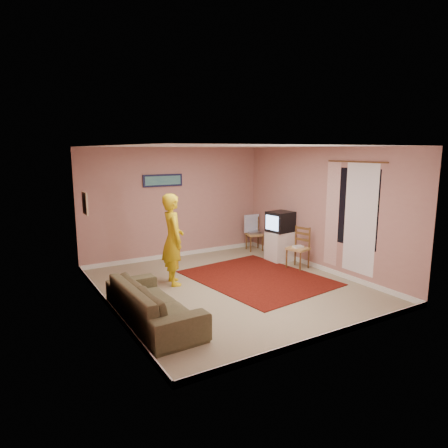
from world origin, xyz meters
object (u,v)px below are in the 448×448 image
tv_cabinet (280,246)px  crt_tv (280,222)px  chair_b (298,244)px  chair_a (255,230)px  sofa (153,303)px  person (173,239)px

tv_cabinet → crt_tv: size_ratio=1.14×
tv_cabinet → chair_b: chair_b is taller
tv_cabinet → chair_a: bearing=87.6°
chair_b → sofa: chair_b is taller
sofa → tv_cabinet: bearing=-67.1°
sofa → chair_a: bearing=-55.2°
crt_tv → sofa: crt_tv is taller
chair_a → person: size_ratio=0.26×
crt_tv → chair_a: bearing=79.7°
crt_tv → chair_a: crt_tv is taller
crt_tv → sofa: size_ratio=0.29×
crt_tv → person: size_ratio=0.34×
person → sofa: bearing=155.7°
tv_cabinet → sofa: (-3.75, -1.72, -0.04)m
chair_b → sofa: (-3.69, -1.03, -0.24)m
crt_tv → person: (-2.78, -0.26, -0.05)m
chair_b → sofa: size_ratio=0.24×
tv_cabinet → person: (-2.79, -0.26, 0.53)m
person → chair_b: bearing=-90.0°
tv_cabinet → chair_a: chair_a is taller
tv_cabinet → chair_a: (0.05, 1.09, 0.17)m
chair_b → person: 2.78m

